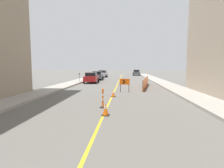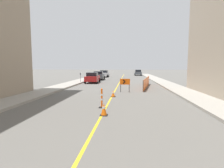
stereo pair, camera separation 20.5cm
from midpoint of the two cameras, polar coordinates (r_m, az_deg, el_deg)
The scene contains 13 objects.
lane_stripe at distance 24.70m, azimuth 2.37°, elevation -0.04°, with size 0.12×63.42×0.01m.
sidewalk_left at distance 25.89m, azimuth -12.52°, elevation 0.28°, with size 2.36×63.42×0.18m.
sidewalk_right at distance 25.25m, azimuth 17.65°, elevation 0.01°, with size 2.36×63.42×0.18m.
traffic_cone_third at distance 8.99m, azimuth -2.01°, elevation -8.27°, with size 0.38×0.38×0.64m.
traffic_cone_fourth at distance 14.39m, azimuth 0.77°, elevation -3.21°, with size 0.39×0.39×0.51m.
delineator_post_rear at distance 10.59m, azimuth -2.81°, elevation -5.05°, with size 0.33×0.33×1.18m.
arrow_barricade_primary at distance 16.92m, azimuth 4.60°, elevation 0.50°, with size 0.97×0.09×1.31m.
safety_mesh_fence at distance 21.25m, azimuth 11.46°, elevation 0.46°, with size 1.53×8.04×1.16m.
parked_car_curb_near at distance 26.90m, azimuth -6.16°, elevation 2.10°, with size 2.01×4.38×1.59m.
parked_car_curb_mid at distance 32.85m, azimuth -4.19°, elevation 2.77°, with size 1.99×4.38×1.59m.
parked_car_curb_far at distance 41.29m, azimuth -2.41°, elevation 3.39°, with size 1.97×4.37×1.59m.
parked_car_opposite_side at distance 49.45m, azimuth 8.62°, elevation 3.71°, with size 1.94×4.32×1.59m.
parking_meter_far_curb at distance 26.75m, azimuth -10.08°, elevation 2.76°, with size 0.12×0.11×1.37m.
Camera 2 is at (1.31, 7.18, 2.49)m, focal length 28.00 mm.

